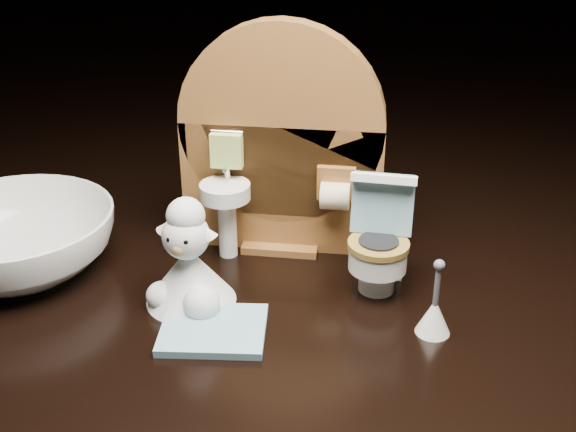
# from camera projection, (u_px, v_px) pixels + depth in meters

# --- Properties ---
(backdrop_panel) EXTENTS (0.13, 0.05, 0.15)m
(backdrop_panel) POSITION_uv_depth(u_px,v_px,m) (280.00, 154.00, 0.46)
(backdrop_panel) COLOR brown
(backdrop_panel) RESTS_ON ground
(toy_toilet) EXTENTS (0.04, 0.05, 0.07)m
(toy_toilet) POSITION_uv_depth(u_px,v_px,m) (380.00, 246.00, 0.43)
(toy_toilet) COLOR white
(toy_toilet) RESTS_ON ground
(bath_mat) EXTENTS (0.06, 0.05, 0.00)m
(bath_mat) POSITION_uv_depth(u_px,v_px,m) (213.00, 330.00, 0.40)
(bath_mat) COLOR #709DAF
(bath_mat) RESTS_ON ground
(toilet_brush) EXTENTS (0.02, 0.02, 0.05)m
(toilet_brush) POSITION_uv_depth(u_px,v_px,m) (434.00, 314.00, 0.39)
(toilet_brush) COLOR white
(toilet_brush) RESTS_ON ground
(plush_lamb) EXTENTS (0.05, 0.05, 0.07)m
(plush_lamb) POSITION_uv_depth(u_px,v_px,m) (189.00, 267.00, 0.42)
(plush_lamb) COLOR silver
(plush_lamb) RESTS_ON ground
(ceramic_bowl) EXTENTS (0.13, 0.13, 0.04)m
(ceramic_bowl) POSITION_uv_depth(u_px,v_px,m) (16.00, 241.00, 0.45)
(ceramic_bowl) COLOR white
(ceramic_bowl) RESTS_ON ground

